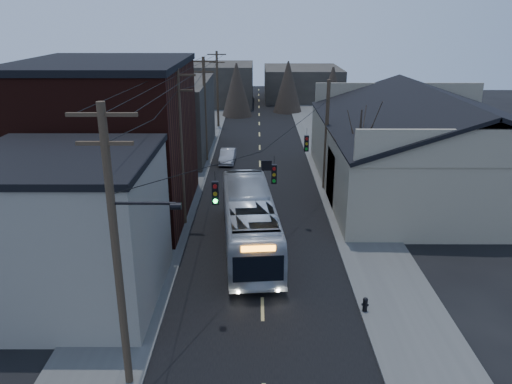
% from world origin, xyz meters
% --- Properties ---
extents(road_surface, '(9.00, 110.00, 0.02)m').
position_xyz_m(road_surface, '(0.00, 30.00, 0.01)').
color(road_surface, black).
rests_on(road_surface, ground).
extents(sidewalk_left, '(4.00, 110.00, 0.12)m').
position_xyz_m(sidewalk_left, '(-6.50, 30.00, 0.06)').
color(sidewalk_left, '#474744').
rests_on(sidewalk_left, ground).
extents(sidewalk_right, '(4.00, 110.00, 0.12)m').
position_xyz_m(sidewalk_right, '(6.50, 30.00, 0.06)').
color(sidewalk_right, '#474744').
rests_on(sidewalk_right, ground).
extents(building_clapboard, '(8.00, 8.00, 7.00)m').
position_xyz_m(building_clapboard, '(-9.00, 9.00, 3.50)').
color(building_clapboard, slate).
rests_on(building_clapboard, ground).
extents(building_brick, '(10.00, 12.00, 10.00)m').
position_xyz_m(building_brick, '(-10.00, 20.00, 5.00)').
color(building_brick, black).
rests_on(building_brick, ground).
extents(building_left_far, '(9.00, 14.00, 7.00)m').
position_xyz_m(building_left_far, '(-9.50, 36.00, 3.50)').
color(building_left_far, '#2F2A25').
rests_on(building_left_far, ground).
extents(warehouse, '(16.16, 20.60, 7.73)m').
position_xyz_m(warehouse, '(13.00, 25.00, 2.70)').
color(warehouse, gray).
rests_on(warehouse, ground).
extents(building_far_left, '(10.00, 12.00, 6.00)m').
position_xyz_m(building_far_left, '(-6.00, 65.00, 3.00)').
color(building_far_left, '#2F2A25').
rests_on(building_far_left, ground).
extents(building_far_right, '(12.00, 14.00, 5.00)m').
position_xyz_m(building_far_right, '(7.00, 70.00, 2.50)').
color(building_far_right, '#2F2A25').
rests_on(building_far_right, ground).
extents(bare_tree, '(0.40, 0.40, 7.20)m').
position_xyz_m(bare_tree, '(6.50, 20.00, 3.60)').
color(bare_tree, black).
rests_on(bare_tree, ground).
extents(utility_lines, '(11.24, 45.28, 10.50)m').
position_xyz_m(utility_lines, '(-3.11, 24.14, 4.95)').
color(utility_lines, '#382B1E').
rests_on(utility_lines, ground).
extents(bus, '(3.81, 12.13, 3.32)m').
position_xyz_m(bus, '(-0.70, 14.59, 1.66)').
color(bus, '#B1B7BE').
rests_on(bus, ground).
extents(parked_car, '(1.44, 3.81, 1.24)m').
position_xyz_m(parked_car, '(-3.00, 32.47, 0.62)').
color(parked_car, '#AEB0B6').
rests_on(parked_car, ground).
extents(fire_hydrant, '(0.34, 0.24, 0.70)m').
position_xyz_m(fire_hydrant, '(4.70, 7.68, 0.49)').
color(fire_hydrant, black).
rests_on(fire_hydrant, sidewalk_right).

